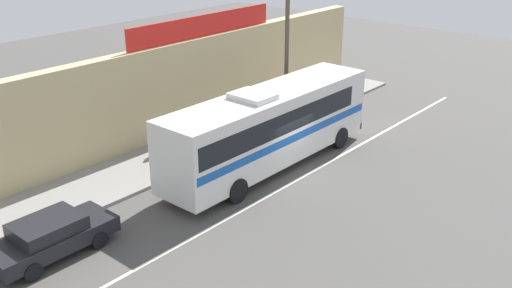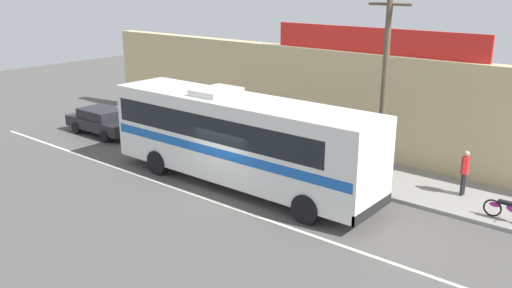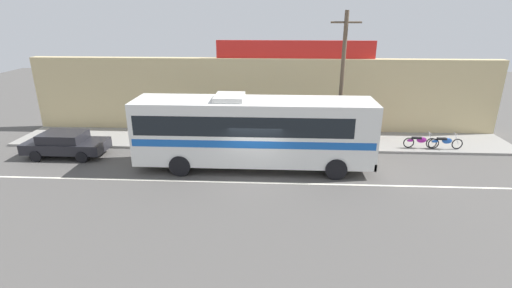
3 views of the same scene
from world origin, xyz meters
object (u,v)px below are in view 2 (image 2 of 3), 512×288
at_px(parked_car, 103,121).
at_px(motorcycle_black, 512,209).
at_px(intercity_bus, 237,135).
at_px(pedestrian_far_right, 465,169).
at_px(pedestrian_near_shop, 269,127).
at_px(utility_pole, 384,90).

height_order(parked_car, motorcycle_black, parked_car).
bearing_deg(intercity_bus, parked_car, 174.30).
distance_m(parked_car, pedestrian_far_right, 18.08).
height_order(motorcycle_black, pedestrian_near_shop, pedestrian_near_shop).
height_order(parked_car, pedestrian_far_right, pedestrian_far_right).
xyz_separation_m(parked_car, pedestrian_far_right, (17.77, 3.28, 0.42)).
height_order(intercity_bus, pedestrian_far_right, intercity_bus).
distance_m(motorcycle_black, pedestrian_far_right, 2.50).
bearing_deg(parked_car, pedestrian_near_shop, 24.06).
xyz_separation_m(utility_pole, pedestrian_far_right, (2.70, 1.60, -2.88)).
height_order(utility_pole, pedestrian_far_right, utility_pole).
bearing_deg(pedestrian_far_right, pedestrian_near_shop, 177.63).
relative_size(parked_car, pedestrian_near_shop, 2.77).
xyz_separation_m(intercity_bus, motorcycle_black, (9.48, 3.02, -1.50)).
distance_m(parked_car, pedestrian_near_shop, 9.02).
bearing_deg(pedestrian_near_shop, utility_pole, -16.28).
bearing_deg(utility_pole, parked_car, -173.65).
bearing_deg(motorcycle_black, intercity_bus, -162.30).
bearing_deg(motorcycle_black, pedestrian_near_shop, 171.73).
height_order(pedestrian_far_right, pedestrian_near_shop, pedestrian_far_right).
xyz_separation_m(parked_car, pedestrian_near_shop, (8.23, 3.68, 0.30)).
bearing_deg(pedestrian_far_right, intercity_bus, -149.81).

